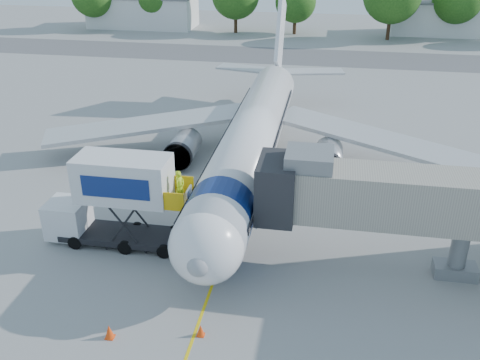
% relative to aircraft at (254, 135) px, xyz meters
% --- Properties ---
extents(ground, '(160.00, 160.00, 0.00)m').
position_rel_aircraft_xyz_m(ground, '(0.00, -4.12, -2.95)').
color(ground, gray).
rests_on(ground, ground).
extents(guidance_line, '(0.15, 70.00, 0.01)m').
position_rel_aircraft_xyz_m(guidance_line, '(0.00, -4.12, -2.94)').
color(guidance_line, yellow).
rests_on(guidance_line, ground).
extents(taxiway_strip, '(120.00, 10.00, 0.01)m').
position_rel_aircraft_xyz_m(taxiway_strip, '(0.00, 37.88, -2.94)').
color(taxiway_strip, '#59595B').
rests_on(taxiway_strip, ground).
extents(aircraft, '(34.17, 37.73, 11.35)m').
position_rel_aircraft_xyz_m(aircraft, '(0.00, 0.00, 0.00)').
color(aircraft, white).
rests_on(aircraft, ground).
extents(jet_bridge, '(13.90, 3.20, 6.60)m').
position_rel_aircraft_xyz_m(jet_bridge, '(7.99, -11.12, 1.39)').
color(jet_bridge, '#A39D8B').
rests_on(jet_bridge, ground).
extents(catering_hiloader, '(8.50, 2.44, 5.50)m').
position_rel_aircraft_xyz_m(catering_hiloader, '(-6.26, -11.12, -0.19)').
color(catering_hiloader, black).
rests_on(catering_hiloader, ground).
extents(ground_tug, '(3.70, 2.84, 1.32)m').
position_rel_aircraft_xyz_m(ground_tug, '(-2.18, -19.65, -2.26)').
color(ground_tug, silver).
rests_on(ground_tug, ground).
extents(safety_cone_a, '(0.38, 0.38, 0.60)m').
position_rel_aircraft_xyz_m(safety_cone_a, '(0.30, -17.87, -2.66)').
color(safety_cone_a, '#F0410C').
rests_on(safety_cone_a, ground).
extents(safety_cone_b, '(0.43, 0.43, 0.69)m').
position_rel_aircraft_xyz_m(safety_cone_b, '(-3.73, -18.73, -2.62)').
color(safety_cone_b, '#F0410C').
rests_on(safety_cone_b, ground).
extents(outbuilding_left, '(18.40, 8.40, 5.30)m').
position_rel_aircraft_xyz_m(outbuilding_left, '(-28.00, 55.88, -0.29)').
color(outbuilding_left, silver).
rests_on(outbuilding_left, ground).
extents(outbuilding_right, '(16.40, 7.40, 5.30)m').
position_rel_aircraft_xyz_m(outbuilding_right, '(22.00, 57.88, -0.29)').
color(outbuilding_right, silver).
rests_on(outbuilding_right, ground).
extents(tree_d, '(6.54, 6.54, 8.34)m').
position_rel_aircraft_xyz_m(tree_d, '(-1.40, 53.78, 2.11)').
color(tree_d, '#382314').
rests_on(tree_d, ground).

